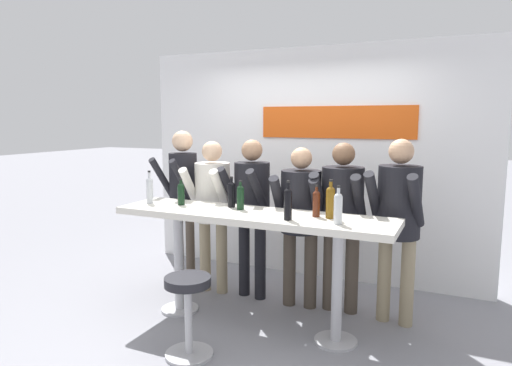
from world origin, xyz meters
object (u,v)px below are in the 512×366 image
object	(u,v)px
wine_bottle_0	(330,201)
person_center_right	(342,210)
wine_bottle_6	(338,207)
person_far_left	(183,189)
wine_bottle_7	(240,196)
wine_bottle_5	(288,202)
wine_bottle_3	(316,202)
tasting_table	(252,230)
person_center	(300,211)
person_right	(398,212)
person_center_left	(252,201)
wine_bottle_1	(150,189)
wine_bottle_2	(231,193)
person_left	(212,200)
wine_bottle_4	(181,193)
bar_stool	(188,304)

from	to	relation	value
wine_bottle_0	person_center_right	bearing A→B (deg)	94.46
wine_bottle_6	person_far_left	bearing A→B (deg)	159.33
wine_bottle_7	wine_bottle_5	bearing A→B (deg)	-22.38
person_far_left	wine_bottle_5	distance (m)	1.69
wine_bottle_3	wine_bottle_5	size ratio (longest dim) A/B	0.83
tasting_table	person_center	bearing A→B (deg)	66.82
tasting_table	wine_bottle_3	xyz separation A→B (m)	(0.56, 0.07, 0.28)
person_right	wine_bottle_3	bearing A→B (deg)	-131.63
person_center_left	wine_bottle_5	xyz separation A→B (m)	(0.68, -0.75, 0.17)
person_center_left	wine_bottle_1	size ratio (longest dim) A/B	5.14
person_center_left	wine_bottle_0	distance (m)	1.13
person_right	wine_bottle_2	world-z (taller)	person_right
person_left	wine_bottle_4	bearing A→B (deg)	-95.47
tasting_table	wine_bottle_4	world-z (taller)	wine_bottle_4
person_far_left	wine_bottle_3	xyz separation A→B (m)	(1.69, -0.53, 0.07)
wine_bottle_6	person_center_left	bearing A→B (deg)	146.37
tasting_table	wine_bottle_5	size ratio (longest dim) A/B	7.78
person_left	wine_bottle_3	world-z (taller)	person_left
person_center_right	wine_bottle_0	size ratio (longest dim) A/B	5.07
wine_bottle_0	wine_bottle_2	bearing A→B (deg)	174.80
bar_stool	person_right	bearing A→B (deg)	42.85
wine_bottle_4	wine_bottle_7	bearing A→B (deg)	3.29
tasting_table	wine_bottle_7	xyz separation A→B (m)	(-0.15, 0.08, 0.28)
wine_bottle_2	wine_bottle_6	xyz separation A→B (m)	(1.08, -0.27, 0.01)
person_center	wine_bottle_6	size ratio (longest dim) A/B	5.24
person_center	wine_bottle_6	world-z (taller)	person_center
wine_bottle_2	wine_bottle_7	size ratio (longest dim) A/B	1.07
wine_bottle_5	wine_bottle_6	xyz separation A→B (m)	(0.41, 0.02, -0.01)
person_far_left	person_center_right	bearing A→B (deg)	10.17
wine_bottle_4	person_center_left	bearing A→B (deg)	49.30
tasting_table	bar_stool	world-z (taller)	tasting_table
bar_stool	wine_bottle_5	world-z (taller)	wine_bottle_5
tasting_table	person_left	bearing A→B (deg)	142.07
person_far_left	wine_bottle_5	bearing A→B (deg)	-17.23
person_left	person_right	distance (m)	1.89
person_far_left	wine_bottle_4	bearing A→B (deg)	-48.47
bar_stool	wine_bottle_6	world-z (taller)	wine_bottle_6
person_left	person_center_right	distance (m)	1.37
wine_bottle_0	wine_bottle_5	bearing A→B (deg)	-144.91
tasting_table	bar_stool	distance (m)	0.86
tasting_table	wine_bottle_0	xyz separation A→B (m)	(0.69, 0.06, 0.30)
wine_bottle_0	wine_bottle_1	size ratio (longest dim) A/B	1.01
person_far_left	person_center_right	distance (m)	1.77
wine_bottle_7	wine_bottle_2	bearing A→B (deg)	150.98
person_far_left	wine_bottle_4	distance (m)	0.67
wine_bottle_7	person_center	bearing A→B (deg)	51.37
person_center	wine_bottle_5	world-z (taller)	person_center
person_center_left	person_center	bearing A→B (deg)	5.53
wine_bottle_1	wine_bottle_2	size ratio (longest dim) A/B	1.12
person_center_left	wine_bottle_3	size ratio (longest dim) A/B	6.14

